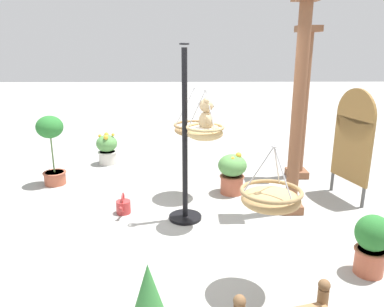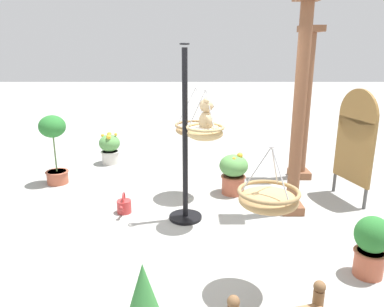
% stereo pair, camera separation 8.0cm
% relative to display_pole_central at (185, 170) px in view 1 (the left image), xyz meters
% --- Properties ---
extents(ground_plane, '(40.00, 40.00, 0.00)m').
position_rel_display_pole_central_xyz_m(ground_plane, '(0.20, -0.02, -0.69)').
color(ground_plane, '#9E9E99').
extents(display_pole_central, '(0.44, 0.44, 2.28)m').
position_rel_display_pole_central_xyz_m(display_pole_central, '(0.00, 0.00, 0.00)').
color(display_pole_central, black).
rests_on(display_pole_central, ground).
extents(hanging_basket_with_teddy, '(0.47, 0.47, 0.62)m').
position_rel_display_pole_central_xyz_m(hanging_basket_with_teddy, '(0.15, 0.25, 0.54)').
color(hanging_basket_with_teddy, tan).
extents(teddy_bear, '(0.29, 0.27, 0.42)m').
position_rel_display_pole_central_xyz_m(teddy_bear, '(0.15, 0.27, 0.72)').
color(teddy_bear, tan).
extents(hanging_basket_left_high, '(0.62, 0.62, 0.71)m').
position_rel_display_pole_central_xyz_m(hanging_basket_left_high, '(-0.77, 0.14, 0.38)').
color(hanging_basket_left_high, '#A37F51').
extents(hanging_basket_right_low, '(0.56, 0.56, 0.59)m').
position_rel_display_pole_central_xyz_m(hanging_basket_right_low, '(1.54, 0.77, 0.25)').
color(hanging_basket_right_low, tan).
extents(greenhouse_pillar_right, '(0.36, 0.36, 2.56)m').
position_rel_display_pole_central_xyz_m(greenhouse_pillar_right, '(-1.66, 1.99, 0.54)').
color(greenhouse_pillar_right, brown).
rests_on(greenhouse_pillar_right, ground).
extents(greenhouse_pillar_far_back, '(0.31, 0.31, 2.87)m').
position_rel_display_pole_central_xyz_m(greenhouse_pillar_far_back, '(-0.21, 1.48, 0.69)').
color(greenhouse_pillar_far_back, brown).
rests_on(greenhouse_pillar_far_back, ground).
extents(potted_plant_fern_front, '(0.45, 0.45, 0.68)m').
position_rel_display_pole_central_xyz_m(potted_plant_fern_front, '(-0.90, 0.74, -0.34)').
color(potted_plant_fern_front, '#AD563D').
rests_on(potted_plant_fern_front, ground).
extents(potted_plant_flowering_red, '(0.35, 0.35, 0.64)m').
position_rel_display_pole_central_xyz_m(potted_plant_flowering_red, '(1.30, 1.87, -0.35)').
color(potted_plant_flowering_red, '#AD563D').
rests_on(potted_plant_flowering_red, ground).
extents(potted_plant_small_succulent, '(0.41, 0.41, 0.62)m').
position_rel_display_pole_central_xyz_m(potted_plant_small_succulent, '(-2.47, -1.53, -0.38)').
color(potted_plant_small_succulent, beige).
rests_on(potted_plant_small_succulent, ground).
extents(potted_plant_conical_shrub, '(0.43, 0.43, 1.17)m').
position_rel_display_pole_central_xyz_m(potted_plant_conical_shrub, '(-1.35, -2.19, 0.01)').
color(potted_plant_conical_shrub, '#AD563D').
rests_on(potted_plant_conical_shrub, ground).
extents(display_sign_board, '(0.76, 0.25, 1.67)m').
position_rel_display_pole_central_xyz_m(display_sign_board, '(-0.65, 2.46, 0.29)').
color(display_sign_board, olive).
rests_on(display_sign_board, ground).
extents(watering_can, '(0.35, 0.20, 0.30)m').
position_rel_display_pole_central_xyz_m(watering_can, '(-0.18, -0.86, -0.59)').
color(watering_can, '#B23333').
rests_on(watering_can, ground).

